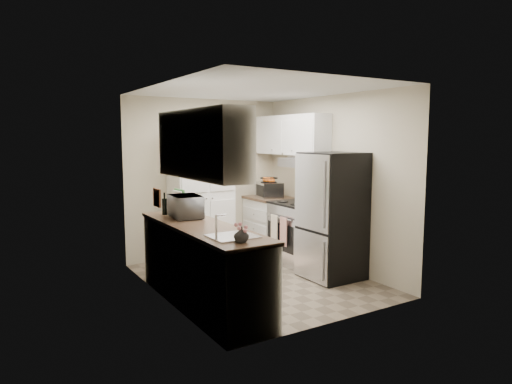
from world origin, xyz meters
TOP-DOWN VIEW (x-y plane):
  - ground at (0.00, 0.00)m, footprint 3.20×3.20m
  - room_shell at (-0.02, -0.01)m, footprint 2.64×3.24m
  - pantry_cabinet at (-0.20, 1.32)m, footprint 0.90×0.55m
  - base_cabinet_left at (-0.99, -0.43)m, footprint 0.60×2.30m
  - countertop_left at (-0.99, -0.43)m, footprint 0.63×2.33m
  - base_cabinet_right at (0.99, 1.19)m, footprint 0.60×0.80m
  - countertop_right at (0.99, 1.19)m, footprint 0.63×0.83m
  - electric_range at (0.97, 0.39)m, footprint 0.71×0.78m
  - refrigerator at (0.94, -0.41)m, footprint 0.70×0.72m
  - microwave at (-0.95, 0.12)m, footprint 0.39×0.53m
  - wine_bottle at (-1.10, 0.45)m, footprint 0.07×0.07m
  - flower_vase at (-1.03, -1.39)m, footprint 0.15×0.15m
  - cutting_board at (-0.82, 0.61)m, footprint 0.05×0.24m
  - toaster_oven at (0.93, 1.14)m, footprint 0.43×0.50m
  - fruit_basket at (0.91, 1.12)m, footprint 0.29×0.29m
  - kitchen_mat at (0.11, 0.62)m, footprint 0.55×0.82m

SIDE VIEW (x-z plane):
  - ground at x=0.00m, z-range 0.00..0.00m
  - kitchen_mat at x=0.11m, z-range 0.00..0.01m
  - base_cabinet_left at x=-0.99m, z-range 0.00..0.88m
  - base_cabinet_right at x=0.99m, z-range 0.00..0.88m
  - electric_range at x=0.97m, z-range -0.09..1.04m
  - refrigerator at x=0.94m, z-range 0.00..1.70m
  - countertop_left at x=-0.99m, z-range 0.88..0.92m
  - countertop_right at x=0.99m, z-range 0.88..0.92m
  - flower_vase at x=-1.03m, z-range 0.92..1.07m
  - pantry_cabinet at x=-0.20m, z-range 0.00..2.00m
  - toaster_oven at x=0.93m, z-range 0.92..1.17m
  - wine_bottle at x=-1.10m, z-range 0.92..1.18m
  - microwave at x=-0.95m, z-range 0.92..1.19m
  - cutting_board at x=-0.82m, z-range 0.92..1.22m
  - fruit_basket at x=0.91m, z-range 1.17..1.29m
  - room_shell at x=-0.02m, z-range 0.37..2.89m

